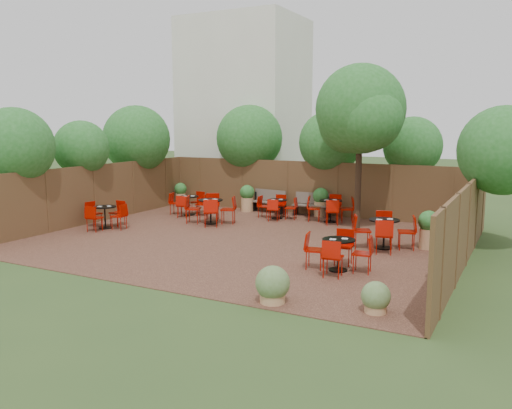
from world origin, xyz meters
The scene contains 13 objects.
ground centered at (0.00, 0.00, 0.00)m, with size 80.00×80.00×0.00m, color #354F23.
courtyard_paving centered at (0.00, 0.00, 0.01)m, with size 12.00×10.00×0.02m, color #381E17.
fence_back centered at (0.00, 5.00, 1.00)m, with size 12.00×0.08×2.00m, color #54381F.
fence_left centered at (-6.00, 0.00, 1.00)m, with size 0.08×10.00×2.00m, color #54381F.
fence_right centered at (6.00, 0.00, 1.00)m, with size 0.08×10.00×2.00m, color #54381F.
neighbour_building centered at (-4.50, 8.00, 4.00)m, with size 5.00×4.00×8.00m, color silver.
overhang_foliage centered at (-2.03, 3.04, 2.73)m, with size 15.70×10.73×2.69m.
courtyard_tree centered at (2.32, 3.22, 3.70)m, with size 2.94×2.87×5.27m.
park_bench_left centered at (-1.58, 4.62, 0.46)m, with size 1.44×0.63×0.86m.
park_bench_right centered at (0.20, 4.62, 0.46)m, with size 1.40×0.47×0.86m.
bistro_tables centered at (-0.26, 1.36, 0.46)m, with size 10.33×7.32×0.95m.
planters centered at (-0.22, 3.67, 0.57)m, with size 11.11×3.97×1.06m.
low_shrubs centered at (4.28, -3.66, 0.33)m, with size 3.24×3.69×0.72m.
Camera 1 is at (7.30, -13.37, 3.43)m, focal length 37.10 mm.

